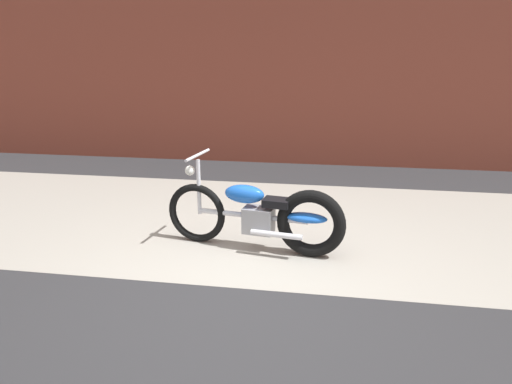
# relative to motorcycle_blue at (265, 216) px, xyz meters

# --- Properties ---
(ground_plane) EXTENTS (80.00, 80.00, 0.00)m
(ground_plane) POSITION_rel_motorcycle_blue_xyz_m (-0.09, -0.88, -0.40)
(ground_plane) COLOR #2D2D30
(sidewalk_slab) EXTENTS (36.00, 3.50, 0.01)m
(sidewalk_slab) POSITION_rel_motorcycle_blue_xyz_m (-0.09, 0.87, -0.40)
(sidewalk_slab) COLOR #9E998E
(sidewalk_slab) RESTS_ON ground
(brick_building_wall) EXTENTS (36.00, 0.50, 5.41)m
(brick_building_wall) POSITION_rel_motorcycle_blue_xyz_m (-0.09, 4.32, 2.31)
(brick_building_wall) COLOR brown
(brick_building_wall) RESTS_ON ground
(motorcycle_blue) EXTENTS (2.00, 0.65, 1.03)m
(motorcycle_blue) POSITION_rel_motorcycle_blue_xyz_m (0.00, 0.00, 0.00)
(motorcycle_blue) COLOR black
(motorcycle_blue) RESTS_ON ground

